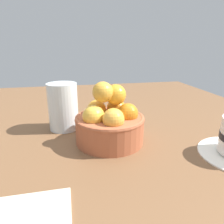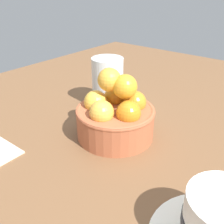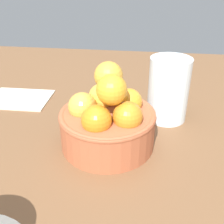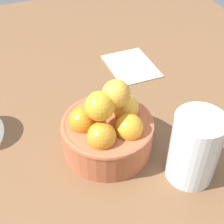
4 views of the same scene
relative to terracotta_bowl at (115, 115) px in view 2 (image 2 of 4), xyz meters
The scene contains 3 objects.
ground_plane 6.41cm from the terracotta_bowl, 40.19° to the left, with size 133.60×105.06×3.61cm, color brown.
terracotta_bowl is the anchor object (origin of this frame).
water_glass 13.93cm from the terracotta_bowl, 134.15° to the right, with size 7.34×7.34×11.66cm, color silver.
Camera 2 is at (33.99, 26.64, 27.57)cm, focal length 41.42 mm.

